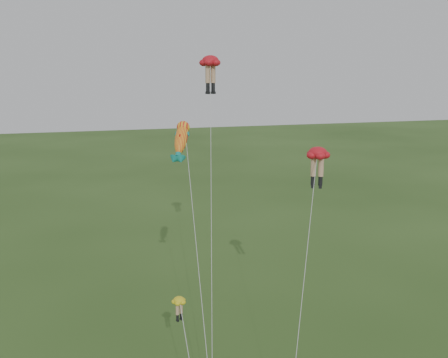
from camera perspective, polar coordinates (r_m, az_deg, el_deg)
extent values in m
ellipsoid|color=red|center=(37.07, -1.57, 13.35)|extent=(2.13, 2.13, 0.81)
cylinder|color=tan|center=(36.91, -1.87, 11.87)|extent=(0.36, 0.36, 1.24)
cylinder|color=black|center=(36.92, -1.86, 10.43)|extent=(0.28, 0.28, 0.62)
cube|color=black|center=(36.94, -1.85, 9.81)|extent=(0.33, 0.41, 0.18)
cylinder|color=tan|center=(37.22, -1.26, 11.88)|extent=(0.36, 0.36, 1.24)
cylinder|color=black|center=(37.23, -1.25, 10.45)|extent=(0.28, 0.28, 0.62)
cube|color=black|center=(37.24, -1.25, 9.83)|extent=(0.33, 0.41, 0.18)
cylinder|color=silver|center=(31.23, -1.46, -4.18)|extent=(3.75, 13.65, 19.97)
ellipsoid|color=red|center=(30.44, 10.66, 2.97)|extent=(1.99, 1.99, 0.74)
cylinder|color=tan|center=(30.59, 10.18, 1.37)|extent=(0.33, 0.33, 1.13)
cylinder|color=black|center=(30.75, 10.12, -0.18)|extent=(0.26, 0.26, 0.56)
cube|color=black|center=(30.83, 10.09, -0.84)|extent=(0.31, 0.38, 0.16)
cylinder|color=tan|center=(30.59, 11.02, 1.34)|extent=(0.33, 0.33, 1.13)
cylinder|color=black|center=(30.76, 10.96, -0.21)|extent=(0.26, 0.26, 0.56)
cube|color=black|center=(30.83, 10.93, -0.87)|extent=(0.31, 0.38, 0.16)
cylinder|color=silver|center=(28.34, 9.05, -12.08)|extent=(4.78, 6.98, 14.39)
ellipsoid|color=yellow|center=(26.73, -5.17, -13.63)|extent=(1.05, 1.05, 0.39)
cylinder|color=tan|center=(26.87, -5.36, -14.59)|extent=(0.17, 0.17, 0.60)
cylinder|color=black|center=(27.08, -5.34, -15.44)|extent=(0.14, 0.14, 0.30)
cube|color=black|center=(27.16, -5.33, -15.80)|extent=(0.17, 0.20, 0.09)
cylinder|color=tan|center=(27.00, -4.94, -14.44)|extent=(0.17, 0.17, 0.60)
cylinder|color=black|center=(27.21, -4.93, -15.29)|extent=(0.14, 0.14, 0.30)
cube|color=black|center=(27.29, -4.92, -15.65)|extent=(0.17, 0.20, 0.09)
ellipsoid|color=yellow|center=(32.38, -4.90, 4.74)|extent=(1.85, 2.55, 2.50)
sphere|color=yellow|center=(32.38, -4.90, 4.74)|extent=(1.36, 1.54, 1.27)
cone|color=#14847A|center=(32.38, -4.90, 4.74)|extent=(1.16, 1.39, 1.19)
cone|color=#14847A|center=(32.38, -4.90, 4.74)|extent=(1.16, 1.39, 1.19)
cone|color=#14847A|center=(32.38, -4.90, 4.74)|extent=(0.65, 0.78, 0.67)
cone|color=#14847A|center=(32.38, -4.90, 4.74)|extent=(0.65, 0.78, 0.67)
cone|color=red|center=(32.38, -4.90, 4.74)|extent=(0.69, 0.79, 0.66)
cylinder|color=silver|center=(28.70, -3.11, -11.36)|extent=(0.97, 11.64, 14.63)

